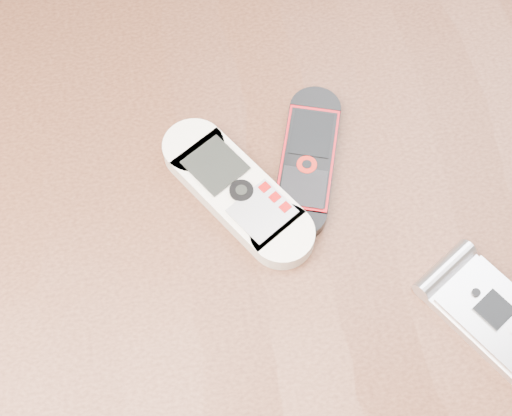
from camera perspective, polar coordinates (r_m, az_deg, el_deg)
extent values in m
plane|color=#472B19|center=(1.29, -0.23, -15.43)|extent=(4.00, 4.00, 0.00)
cube|color=black|center=(0.58, -0.48, -1.28)|extent=(1.20, 0.80, 0.03)
cube|color=silver|center=(0.57, -1.57, 1.38)|extent=(0.13, 0.16, 0.02)
cube|color=black|center=(0.59, 4.15, 3.85)|extent=(0.08, 0.15, 0.01)
cube|color=silver|center=(0.56, 18.58, -8.16)|extent=(0.11, 0.12, 0.02)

